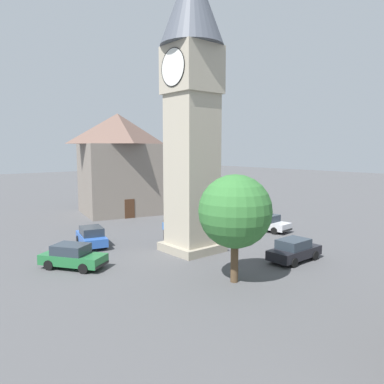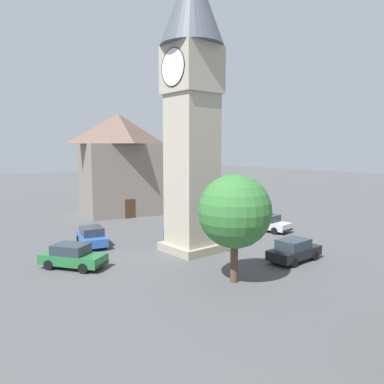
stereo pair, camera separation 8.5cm
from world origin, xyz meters
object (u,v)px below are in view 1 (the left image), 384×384
(pedestrian, at_px, (164,227))
(car_silver_kerb, at_px, (294,250))
(road_sign, at_px, (215,208))
(car_blue_kerb, at_px, (73,256))
(tree, at_px, (235,212))
(building_shop_left, at_px, (118,163))
(car_red_corner, at_px, (91,236))
(car_white_side, at_px, (267,223))
(clock_tower, at_px, (192,83))

(pedestrian, bearing_deg, car_silver_kerb, 16.20)
(road_sign, bearing_deg, car_blue_kerb, -78.81)
(car_blue_kerb, xyz_separation_m, car_silver_kerb, (8.23, 12.05, 0.00))
(pedestrian, xyz_separation_m, tree, (10.81, -2.91, 3.07))
(building_shop_left, bearing_deg, pedestrian, -14.22)
(car_red_corner, distance_m, road_sign, 12.19)
(car_blue_kerb, xyz_separation_m, car_white_side, (1.05, 18.18, 0.00))
(pedestrian, bearing_deg, car_red_corner, -108.50)
(road_sign, bearing_deg, car_red_corner, -96.03)
(clock_tower, height_order, car_silver_kerb, clock_tower)
(road_sign, bearing_deg, pedestrian, -84.50)
(car_white_side, relative_size, tree, 0.69)
(car_white_side, xyz_separation_m, road_sign, (-4.09, -2.80, 1.14))
(car_blue_kerb, height_order, car_red_corner, same)
(clock_tower, xyz_separation_m, road_sign, (-4.82, 6.92, -10.32))
(car_red_corner, height_order, tree, tree)
(car_blue_kerb, distance_m, tree, 10.86)
(car_blue_kerb, bearing_deg, car_silver_kerb, 55.68)
(car_white_side, height_order, building_shop_left, building_shop_left)
(building_shop_left, distance_m, road_sign, 14.25)
(car_silver_kerb, distance_m, road_sign, 11.80)
(clock_tower, bearing_deg, tree, -19.93)
(car_red_corner, bearing_deg, car_blue_kerb, -37.39)
(road_sign, bearing_deg, car_silver_kerb, -16.41)
(pedestrian, relative_size, building_shop_left, 0.15)
(car_red_corner, height_order, pedestrian, pedestrian)
(car_white_side, height_order, road_sign, road_sign)
(tree, bearing_deg, pedestrian, 164.95)
(car_red_corner, height_order, road_sign, road_sign)
(car_silver_kerb, xyz_separation_m, pedestrian, (-10.65, -3.09, 0.25))
(car_silver_kerb, distance_m, tree, 6.86)
(tree, relative_size, building_shop_left, 0.53)
(car_white_side, bearing_deg, car_red_corner, -109.85)
(car_red_corner, relative_size, pedestrian, 2.61)
(clock_tower, xyz_separation_m, car_white_side, (-0.72, 9.73, -11.45))
(car_silver_kerb, height_order, building_shop_left, building_shop_left)
(pedestrian, height_order, road_sign, road_sign)
(car_silver_kerb, height_order, car_white_side, same)
(car_blue_kerb, xyz_separation_m, car_red_corner, (-4.32, 3.30, 0.00))
(car_blue_kerb, xyz_separation_m, road_sign, (-3.04, 15.37, 1.14))
(car_red_corner, relative_size, car_white_side, 1.03)
(tree, bearing_deg, car_silver_kerb, 91.47)
(car_silver_kerb, distance_m, building_shop_left, 25.17)
(tree, height_order, building_shop_left, building_shop_left)
(car_blue_kerb, distance_m, car_red_corner, 5.43)
(pedestrian, relative_size, road_sign, 0.60)
(road_sign, bearing_deg, tree, -39.21)
(road_sign, bearing_deg, car_white_side, 34.40)
(car_blue_kerb, xyz_separation_m, tree, (8.38, 6.05, 3.31))
(car_white_side, bearing_deg, car_silver_kerb, -40.47)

